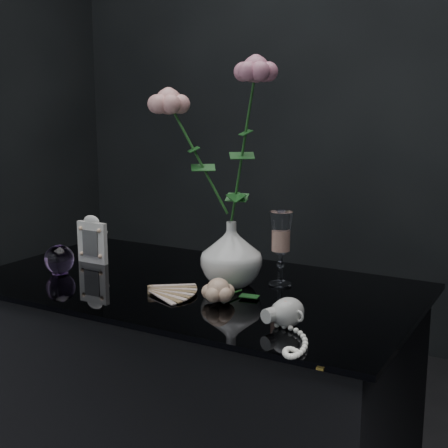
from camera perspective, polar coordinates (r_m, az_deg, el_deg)
The scene contains 9 objects.
table at distance 1.64m, azimuth -2.80°, elevation -18.30°, with size 1.05×0.58×0.76m.
vase at distance 1.45m, azimuth 0.67°, elevation -2.74°, with size 0.14×0.14×0.15m, color white.
wine_glass at distance 1.45m, azimuth 5.21°, elevation -2.27°, with size 0.05×0.05×0.18m, color white, non-canonical shape.
picture_frame at distance 1.69m, azimuth -11.96°, elevation -1.36°, with size 0.10×0.07×0.13m, color white, non-canonical shape.
paperweight at distance 1.61m, azimuth -14.83°, elevation -3.14°, with size 0.07×0.07×0.07m, color #B381D3, non-canonical shape.
paper_fan at distance 1.41m, azimuth -6.75°, elevation -5.91°, with size 0.21×0.16×0.02m, color beige, non-canonical shape.
loose_rose at distance 1.34m, azimuth -0.52°, elevation -6.08°, with size 0.12×0.16×0.05m, color beige, non-canonical shape.
pearl_jar at distance 1.21m, azimuth 5.84°, elevation -7.91°, with size 0.20×0.21×0.06m, color silver, non-canonical shape.
roses at distance 1.42m, azimuth -0.65°, elevation 7.79°, with size 0.29×0.11×0.42m.
Camera 1 is at (0.77, -1.15, 1.18)m, focal length 50.00 mm.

